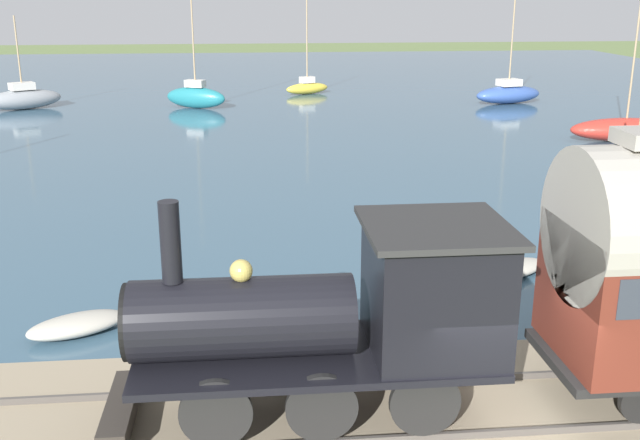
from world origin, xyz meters
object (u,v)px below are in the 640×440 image
at_px(steam_locomotive, 348,309).
at_px(rowboat_off_pier, 513,269).
at_px(sailboat_blue, 508,93).
at_px(sailboat_teal, 196,96).
at_px(sailboat_brown, 633,179).
at_px(sailboat_red, 626,129).
at_px(sailboat_yellow, 307,87).
at_px(rowboat_mid_harbor, 77,325).
at_px(sailboat_gray, 23,98).

height_order(steam_locomotive, rowboat_off_pier, steam_locomotive).
relative_size(sailboat_blue, sailboat_teal, 0.96).
xyz_separation_m(sailboat_blue, sailboat_teal, (-0.08, 20.63, 0.11)).
height_order(steam_locomotive, sailboat_blue, sailboat_blue).
bearing_deg(sailboat_brown, sailboat_blue, -38.03).
bearing_deg(sailboat_red, steam_locomotive, 147.67).
distance_m(sailboat_brown, sailboat_yellow, 31.42).
relative_size(steam_locomotive, sailboat_red, 0.71).
height_order(sailboat_red, sailboat_blue, sailboat_blue).
bearing_deg(rowboat_off_pier, rowboat_mid_harbor, 74.08).
bearing_deg(sailboat_gray, rowboat_off_pier, -178.68).
relative_size(steam_locomotive, sailboat_brown, 0.96).
bearing_deg(sailboat_teal, sailboat_yellow, -26.23).
xyz_separation_m(steam_locomotive, sailboat_gray, (38.34, 15.59, -1.70)).
relative_size(sailboat_brown, rowboat_mid_harbor, 2.82).
distance_m(sailboat_blue, sailboat_teal, 20.63).
bearing_deg(steam_locomotive, sailboat_teal, 7.13).
relative_size(steam_locomotive, sailboat_teal, 0.68).
height_order(sailboat_blue, rowboat_off_pier, sailboat_blue).
xyz_separation_m(sailboat_gray, rowboat_off_pier, (-31.28, -20.97, -0.50)).
relative_size(sailboat_red, sailboat_blue, 1.00).
distance_m(steam_locomotive, rowboat_off_pier, 9.14).
bearing_deg(sailboat_gray, sailboat_red, -145.27).
distance_m(steam_locomotive, sailboat_blue, 41.08).
xyz_separation_m(sailboat_blue, sailboat_brown, (-23.97, 3.74, 0.11)).
distance_m(sailboat_brown, rowboat_mid_harbor, 19.83).
xyz_separation_m(sailboat_red, rowboat_mid_harbor, (-19.94, 22.68, -0.40)).
bearing_deg(sailboat_teal, sailboat_red, -95.92).
relative_size(sailboat_teal, rowboat_mid_harbor, 3.98).
bearing_deg(sailboat_red, sailboat_yellow, 39.55).
bearing_deg(sailboat_brown, sailboat_teal, 6.11).
height_order(sailboat_red, rowboat_mid_harbor, sailboat_red).
relative_size(sailboat_gray, rowboat_off_pier, 2.44).
xyz_separation_m(sailboat_brown, sailboat_gray, (24.48, 27.76, -0.09)).
bearing_deg(sailboat_yellow, sailboat_red, -169.35).
xyz_separation_m(sailboat_red, sailboat_gray, (13.81, 32.93, 0.07)).
bearing_deg(sailboat_blue, sailboat_red, 171.18).
xyz_separation_m(sailboat_red, rowboat_off_pier, (-17.47, 11.96, -0.42)).
bearing_deg(sailboat_blue, sailboat_teal, 75.31).
height_order(sailboat_blue, rowboat_mid_harbor, sailboat_blue).
relative_size(sailboat_yellow, rowboat_off_pier, 2.84).
distance_m(sailboat_teal, rowboat_off_pier, 32.31).
bearing_deg(sailboat_blue, rowboat_off_pier, 146.17).
distance_m(steam_locomotive, sailboat_yellow, 44.03).
bearing_deg(sailboat_blue, sailboat_yellow, 50.03).
bearing_deg(rowboat_mid_harbor, sailboat_yellow, -38.06).
xyz_separation_m(sailboat_brown, sailboat_teal, (23.88, 16.89, 0.00)).
relative_size(sailboat_brown, sailboat_teal, 0.71).
height_order(sailboat_teal, rowboat_mid_harbor, sailboat_teal).
height_order(sailboat_blue, sailboat_teal, sailboat_teal).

